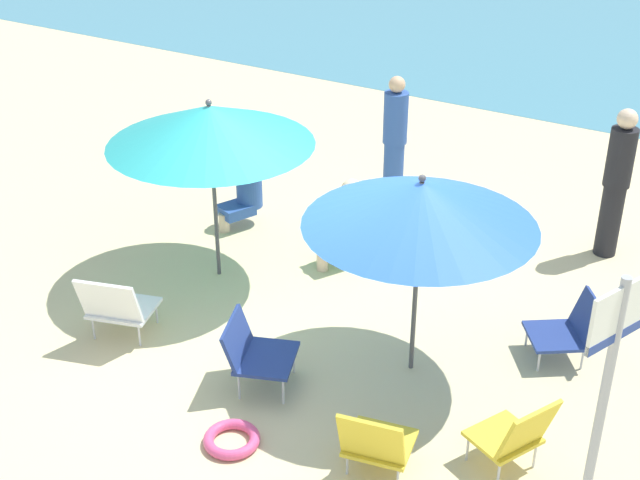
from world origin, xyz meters
TOP-DOWN VIEW (x-y plane):
  - ground_plane at (0.00, 0.00)m, footprint 40.00×40.00m
  - umbrella_blue at (1.17, -0.11)m, footprint 1.86×1.86m
  - umbrella_teal at (-1.17, 0.32)m, footprint 1.96×1.96m
  - beach_chair_a at (0.17, -0.98)m, footprint 0.69×0.68m
  - beach_chair_b at (1.51, -1.42)m, footprint 0.57×0.63m
  - beach_chair_c at (2.26, 0.71)m, footprint 0.72×0.70m
  - beach_chair_d at (2.35, -0.90)m, footprint 0.65×0.62m
  - beach_chair_e at (-1.25, -1.05)m, footprint 0.69×0.70m
  - person_a at (2.06, 2.74)m, footprint 0.27×0.27m
  - person_b at (-1.56, 1.36)m, footprint 0.41×0.53m
  - person_c at (-0.40, 2.66)m, footprint 0.27×0.27m
  - person_d at (-0.18, 1.17)m, footprint 0.47×0.55m
  - warning_sign at (2.97, -1.48)m, footprint 0.22×0.48m
  - swim_ring at (0.43, -1.68)m, footprint 0.43×0.43m

SIDE VIEW (x-z plane):
  - ground_plane at x=0.00m, z-range 0.00..0.00m
  - swim_ring at x=0.43m, z-range 0.00..0.08m
  - beach_chair_c at x=2.26m, z-range 0.00..0.58m
  - beach_chair_b at x=1.51m, z-range -0.01..0.62m
  - beach_chair_a at x=0.17m, z-range 0.04..0.64m
  - beach_chair_e at x=-1.25m, z-range 0.00..0.69m
  - beach_chair_d at x=2.35m, z-range 0.01..0.71m
  - person_b at x=-1.56m, z-range -0.01..0.93m
  - person_d at x=-0.18m, z-range 0.01..0.93m
  - person_c at x=-0.40m, z-range 0.01..1.55m
  - person_a at x=2.06m, z-range 0.02..1.62m
  - warning_sign at x=2.97m, z-range 0.33..2.47m
  - umbrella_blue at x=1.17m, z-range 0.65..2.45m
  - umbrella_teal at x=-1.17m, z-range 0.67..2.52m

